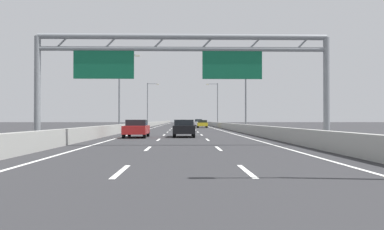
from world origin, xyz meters
name	(u,v)px	position (x,y,z in m)	size (l,w,h in m)	color
ground_plane	(183,126)	(0.00, 100.00, 0.00)	(260.00, 260.00, 0.00)	#2D2D30
lane_dash_left_1	(121,171)	(-1.80, 12.50, 0.01)	(0.16, 3.00, 0.01)	white
lane_dash_left_2	(148,149)	(-1.80, 21.50, 0.01)	(0.16, 3.00, 0.01)	white
lane_dash_left_3	(158,140)	(-1.80, 30.50, 0.01)	(0.16, 3.00, 0.01)	white
lane_dash_left_4	(164,135)	(-1.80, 39.50, 0.01)	(0.16, 3.00, 0.01)	white
lane_dash_left_5	(168,132)	(-1.80, 48.50, 0.01)	(0.16, 3.00, 0.01)	white
lane_dash_left_6	(170,130)	(-1.80, 57.50, 0.01)	(0.16, 3.00, 0.01)	white
lane_dash_left_7	(172,129)	(-1.80, 66.50, 0.01)	(0.16, 3.00, 0.01)	white
lane_dash_left_8	(173,128)	(-1.80, 75.50, 0.01)	(0.16, 3.00, 0.01)	white
lane_dash_left_9	(174,127)	(-1.80, 84.50, 0.01)	(0.16, 3.00, 0.01)	white
lane_dash_left_10	(175,126)	(-1.80, 93.50, 0.01)	(0.16, 3.00, 0.01)	white
lane_dash_left_11	(175,125)	(-1.80, 102.50, 0.01)	(0.16, 3.00, 0.01)	white
lane_dash_left_12	(176,125)	(-1.80, 111.50, 0.01)	(0.16, 3.00, 0.01)	white
lane_dash_left_13	(176,125)	(-1.80, 120.50, 0.01)	(0.16, 3.00, 0.01)	white
lane_dash_left_14	(177,124)	(-1.80, 129.50, 0.01)	(0.16, 3.00, 0.01)	white
lane_dash_left_15	(177,124)	(-1.80, 138.50, 0.01)	(0.16, 3.00, 0.01)	white
lane_dash_left_16	(178,124)	(-1.80, 147.50, 0.01)	(0.16, 3.00, 0.01)	white
lane_dash_left_17	(178,123)	(-1.80, 156.50, 0.01)	(0.16, 3.00, 0.01)	white
lane_dash_right_1	(247,171)	(1.80, 12.50, 0.01)	(0.16, 3.00, 0.01)	white
lane_dash_right_2	(218,148)	(1.80, 21.50, 0.01)	(0.16, 3.00, 0.01)	white
lane_dash_right_3	(207,140)	(1.80, 30.50, 0.01)	(0.16, 3.00, 0.01)	white
lane_dash_right_4	(202,135)	(1.80, 39.50, 0.01)	(0.16, 3.00, 0.01)	white
lane_dash_right_5	(198,132)	(1.80, 48.50, 0.01)	(0.16, 3.00, 0.01)	white
lane_dash_right_6	(196,130)	(1.80, 57.50, 0.01)	(0.16, 3.00, 0.01)	white
lane_dash_right_7	(194,129)	(1.80, 66.50, 0.01)	(0.16, 3.00, 0.01)	white
lane_dash_right_8	(192,128)	(1.80, 75.50, 0.01)	(0.16, 3.00, 0.01)	white
lane_dash_right_9	(191,127)	(1.80, 84.50, 0.01)	(0.16, 3.00, 0.01)	white
lane_dash_right_10	(190,126)	(1.80, 93.50, 0.01)	(0.16, 3.00, 0.01)	white
lane_dash_right_11	(190,125)	(1.80, 102.50, 0.01)	(0.16, 3.00, 0.01)	white
lane_dash_right_12	(189,125)	(1.80, 111.50, 0.01)	(0.16, 3.00, 0.01)	white
lane_dash_right_13	(189,125)	(1.80, 120.50, 0.01)	(0.16, 3.00, 0.01)	white
lane_dash_right_14	(188,124)	(1.80, 129.50, 0.01)	(0.16, 3.00, 0.01)	white
lane_dash_right_15	(188,124)	(1.80, 138.50, 0.01)	(0.16, 3.00, 0.01)	white
lane_dash_right_16	(187,124)	(1.80, 147.50, 0.01)	(0.16, 3.00, 0.01)	white
lane_dash_right_17	(187,123)	(1.80, 156.50, 0.01)	(0.16, 3.00, 0.01)	white
edge_line_left	(158,126)	(-5.25, 88.00, 0.01)	(0.16, 176.00, 0.01)	white
edge_line_right	(207,126)	(5.25, 88.00, 0.01)	(0.16, 176.00, 0.01)	white
barrier_left	(157,123)	(-6.90, 110.00, 0.47)	(0.45, 220.00, 0.95)	#9E9E99
barrier_right	(208,123)	(6.90, 110.00, 0.47)	(0.45, 220.00, 0.95)	#9E9E99
sign_gantry	(180,61)	(-0.19, 23.81, 4.83)	(16.80, 0.36, 6.36)	gray
streetlamp_left_mid	(121,87)	(-7.47, 49.88, 5.40)	(2.58, 0.28, 9.50)	slate
streetlamp_right_mid	(244,88)	(7.47, 49.88, 5.40)	(2.58, 0.28, 9.50)	slate
streetlamp_left_far	(149,102)	(-7.47, 89.29, 5.40)	(2.58, 0.28, 9.50)	slate
streetlamp_right_far	(216,102)	(7.47, 89.29, 5.40)	(2.58, 0.28, 9.50)	slate
red_car	(137,128)	(-3.84, 34.37, 0.76)	(1.85, 4.41, 1.47)	red
green_car	(183,122)	(0.03, 136.05, 0.74)	(1.80, 4.23, 1.45)	#1E7A38
black_car	(184,128)	(0.08, 35.27, 0.76)	(1.82, 4.50, 1.47)	black
white_car	(199,123)	(3.59, 91.16, 0.76)	(1.88, 4.53, 1.46)	silver
yellow_car	(202,124)	(3.55, 73.78, 0.73)	(1.79, 4.58, 1.39)	yellow
blue_car	(182,123)	(-0.21, 82.70, 0.75)	(1.89, 4.65, 1.45)	#2347AD
silver_car	(198,122)	(3.78, 97.59, 0.80)	(1.78, 4.26, 1.57)	#A8ADB2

